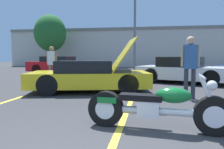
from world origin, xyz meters
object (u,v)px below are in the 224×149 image
at_px(light_pole, 136,18).
at_px(tree_background, 50,33).
at_px(show_car_hood_open, 90,76).
at_px(spectator_near_motorcycle, 190,62).
at_px(motorcycle, 156,107).
at_px(parked_car_mid_row, 183,70).
at_px(spectator_midground, 52,61).
at_px(parked_car_left_row, 60,65).

relative_size(light_pole, tree_background, 1.36).
xyz_separation_m(show_car_hood_open, spectator_near_motorcycle, (3.22, -0.84, 0.54)).
bearing_deg(motorcycle, parked_car_mid_row, 84.25).
bearing_deg(spectator_near_motorcycle, parked_car_mid_row, 84.20).
relative_size(light_pole, show_car_hood_open, 1.72).
xyz_separation_m(tree_background, parked_car_mid_row, (11.87, -11.18, -3.05)).
distance_m(tree_background, spectator_near_motorcycle, 19.20).
bearing_deg(light_pole, spectator_near_motorcycle, -77.99).
relative_size(tree_background, motorcycle, 2.32).
relative_size(parked_car_mid_row, spectator_midground, 2.65).
bearing_deg(motorcycle, spectator_midground, 133.71).
bearing_deg(parked_car_left_row, spectator_near_motorcycle, -44.04).
bearing_deg(spectator_near_motorcycle, spectator_midground, 151.20).
height_order(tree_background, spectator_midground, tree_background).
bearing_deg(motorcycle, show_car_hood_open, 126.26).
distance_m(tree_background, parked_car_mid_row, 16.59).
bearing_deg(tree_background, spectator_midground, -64.47).
distance_m(show_car_hood_open, spectator_near_motorcycle, 3.37).
distance_m(light_pole, show_car_hood_open, 10.24).
relative_size(tree_background, spectator_near_motorcycle, 3.08).
xyz_separation_m(motorcycle, spectator_near_motorcycle, (1.03, 2.90, 0.69)).
xyz_separation_m(tree_background, spectator_midground, (5.76, -12.06, -2.61)).
distance_m(show_car_hood_open, spectator_midground, 3.42).
height_order(tree_background, show_car_hood_open, tree_background).
bearing_deg(tree_background, motorcycle, -60.05).
bearing_deg(parked_car_mid_row, spectator_near_motorcycle, -74.36).
xyz_separation_m(motorcycle, parked_car_left_row, (-6.33, 10.93, 0.21)).
bearing_deg(parked_car_mid_row, spectator_midground, -150.30).
bearing_deg(spectator_midground, tree_background, 115.53).
bearing_deg(spectator_midground, parked_car_left_row, 108.77).
height_order(show_car_hood_open, parked_car_left_row, show_car_hood_open).
xyz_separation_m(spectator_near_motorcycle, spectator_midground, (-5.70, 3.13, -0.07)).
distance_m(show_car_hood_open, parked_car_left_row, 8.30).
xyz_separation_m(show_car_hood_open, parked_car_mid_row, (3.62, 3.18, 0.03)).
relative_size(parked_car_left_row, parked_car_mid_row, 0.99).
distance_m(tree_background, show_car_hood_open, 16.84).
height_order(parked_car_left_row, parked_car_mid_row, parked_car_left_row).
xyz_separation_m(light_pole, tree_background, (-9.26, 4.83, -0.52)).
relative_size(show_car_hood_open, spectator_midground, 2.58).
height_order(tree_background, parked_car_mid_row, tree_background).
height_order(light_pole, motorcycle, light_pole).
bearing_deg(spectator_midground, motorcycle, -52.29).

